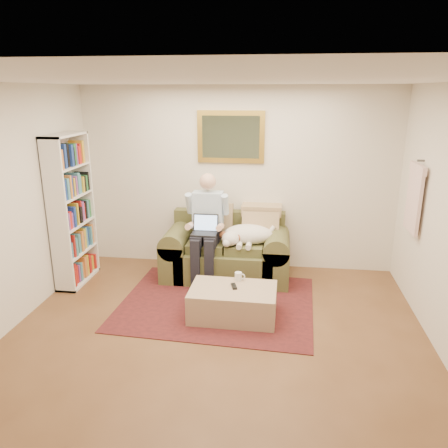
% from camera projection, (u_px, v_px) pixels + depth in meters
% --- Properties ---
extents(room_shell, '(4.51, 5.00, 2.61)m').
position_uv_depth(room_shell, '(214.00, 222.00, 4.22)').
color(room_shell, brown).
rests_on(room_shell, ground).
extents(rug, '(2.42, 1.97, 0.01)m').
position_uv_depth(rug, '(217.00, 303.00, 5.39)').
color(rug, '#341517').
rests_on(rug, room_shell).
extents(sofa, '(1.73, 0.88, 1.04)m').
position_uv_depth(sofa, '(227.00, 256.00, 6.11)').
color(sofa, brown).
rests_on(sofa, room_shell).
extents(seated_man, '(0.57, 0.82, 1.46)m').
position_uv_depth(seated_man, '(206.00, 229.00, 5.87)').
color(seated_man, '#8CB2D8').
rests_on(seated_man, sofa).
extents(laptop, '(0.34, 0.27, 0.24)m').
position_uv_depth(laptop, '(205.00, 228.00, 5.79)').
color(laptop, black).
rests_on(laptop, seated_man).
extents(sleeping_dog, '(0.71, 0.45, 0.27)m').
position_uv_depth(sleeping_dog, '(249.00, 234.00, 5.88)').
color(sleeping_dog, white).
rests_on(sleeping_dog, sofa).
extents(ottoman, '(0.99, 0.64, 0.36)m').
position_uv_depth(ottoman, '(233.00, 303.00, 5.02)').
color(ottoman, tan).
rests_on(ottoman, room_shell).
extents(coffee_mug, '(0.08, 0.08, 0.10)m').
position_uv_depth(coffee_mug, '(238.00, 276.00, 5.17)').
color(coffee_mug, white).
rests_on(coffee_mug, ottoman).
extents(tv_remote, '(0.09, 0.16, 0.02)m').
position_uv_depth(tv_remote, '(234.00, 286.00, 5.01)').
color(tv_remote, black).
rests_on(tv_remote, ottoman).
extents(bookshelf, '(0.28, 0.80, 2.00)m').
position_uv_depth(bookshelf, '(72.00, 211.00, 5.76)').
color(bookshelf, white).
rests_on(bookshelf, room_shell).
extents(wall_mirror, '(0.94, 0.04, 0.72)m').
position_uv_depth(wall_mirror, '(231.00, 137.00, 6.06)').
color(wall_mirror, gold).
rests_on(wall_mirror, room_shell).
extents(hanging_shirt, '(0.06, 0.52, 0.90)m').
position_uv_depth(hanging_shirt, '(415.00, 195.00, 5.11)').
color(hanging_shirt, '#F9D3CE').
rests_on(hanging_shirt, room_shell).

